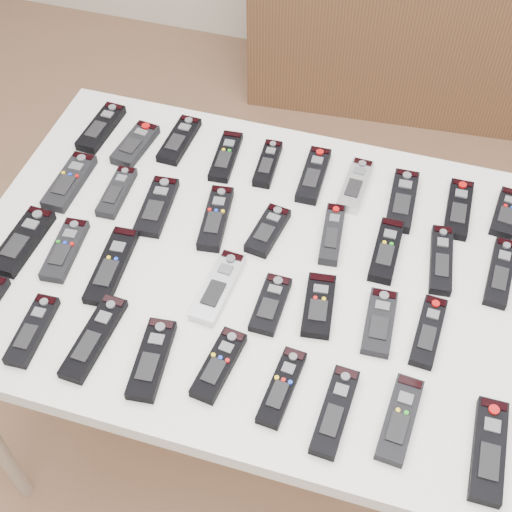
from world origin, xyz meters
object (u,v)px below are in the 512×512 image
(remote_13, at_px, (216,218))
(remote_33, at_px, (335,411))
(remote_14, at_px, (268,231))
(remote_5, at_px, (313,175))
(remote_3, at_px, (226,156))
(remote_30, at_px, (152,359))
(remote_22, at_px, (218,287))
(remote_29, at_px, (94,338))
(remote_11, at_px, (117,192))
(remote_26, at_px, (428,332))
(remote_20, at_px, (65,250))
(remote_24, at_px, (319,305))
(remote_23, at_px, (271,304))
(remote_12, at_px, (157,206))
(remote_31, at_px, (219,365))
(remote_1, at_px, (135,145))
(remote_6, at_px, (355,185))
(remote_16, at_px, (386,251))
(remote_9, at_px, (507,213))
(remote_18, at_px, (501,273))
(remote_32, at_px, (282,387))
(remote_8, at_px, (458,209))
(remote_15, at_px, (332,234))
(sideboard, at_px, (432,27))
(remote_25, at_px, (379,322))
(remote_19, at_px, (23,241))
(remote_28, at_px, (32,330))
(remote_35, at_px, (489,450))
(remote_34, at_px, (400,419))
(table, at_px, (256,278))
(remote_10, at_px, (70,182))
(remote_21, at_px, (112,266))
(remote_7, at_px, (402,200))
(remote_4, at_px, (268,164))
(remote_17, at_px, (441,260))

(remote_13, height_order, remote_33, remote_13)
(remote_14, bearing_deg, remote_5, 82.69)
(remote_3, distance_m, remote_30, 0.59)
(remote_22, height_order, remote_29, same)
(remote_11, xyz_separation_m, remote_26, (0.75, -0.18, -0.00))
(remote_5, bearing_deg, remote_20, -141.90)
(remote_24, bearing_deg, remote_23, -172.84)
(remote_13, bearing_deg, remote_5, 40.49)
(remote_12, xyz_separation_m, remote_31, (0.27, -0.36, 0.00))
(remote_1, bearing_deg, remote_13, -26.58)
(remote_6, xyz_separation_m, remote_31, (-0.15, -0.55, 0.00))
(remote_3, bearing_deg, remote_14, -55.46)
(remote_14, distance_m, remote_16, 0.26)
(remote_14, xyz_separation_m, remote_31, (0.01, -0.36, 0.00))
(remote_9, distance_m, remote_24, 0.51)
(remote_30, bearing_deg, remote_18, 27.15)
(remote_29, distance_m, remote_32, 0.38)
(remote_8, xyz_separation_m, remote_15, (-0.26, -0.16, 0.00))
(sideboard, relative_size, remote_14, 10.19)
(remote_8, xyz_separation_m, remote_25, (-0.12, -0.36, 0.00))
(remote_6, height_order, remote_26, remote_6)
(remote_19, relative_size, remote_22, 1.00)
(remote_14, xyz_separation_m, remote_30, (-0.12, -0.38, 0.00))
(remote_11, distance_m, remote_23, 0.48)
(remote_1, relative_size, remote_19, 0.81)
(remote_14, relative_size, remote_28, 0.86)
(remote_14, distance_m, remote_35, 0.64)
(sideboard, distance_m, remote_13, 1.69)
(remote_29, height_order, remote_34, remote_34)
(remote_15, height_order, remote_31, remote_15)
(remote_14, relative_size, remote_35, 0.72)
(remote_18, distance_m, remote_26, 0.23)
(table, height_order, remote_30, remote_30)
(remote_20, bearing_deg, remote_5, 34.06)
(remote_8, bearing_deg, remote_33, -106.12)
(remote_29, bearing_deg, remote_8, 43.80)
(remote_32, bearing_deg, remote_10, 153.21)
(remote_34, bearing_deg, remote_10, 159.96)
(remote_21, bearing_deg, remote_19, 174.37)
(remote_18, distance_m, remote_19, 1.03)
(remote_8, height_order, remote_26, same)
(remote_10, relative_size, remote_15, 1.10)
(remote_8, xyz_separation_m, remote_34, (-0.04, -0.56, 0.00))
(table, height_order, remote_18, remote_18)
(remote_7, xyz_separation_m, remote_26, (0.11, -0.34, -0.00))
(remote_5, relative_size, remote_20, 1.05)
(remote_12, height_order, remote_33, remote_33)
(remote_10, bearing_deg, remote_33, -28.32)
(remote_4, distance_m, remote_16, 0.37)
(remote_17, bearing_deg, remote_22, -160.37)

